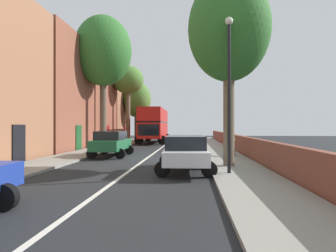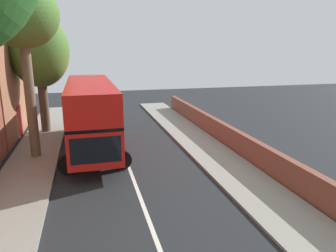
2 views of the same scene
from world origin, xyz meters
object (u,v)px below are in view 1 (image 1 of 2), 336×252
(parked_car_green_left_1, at_px, (112,142))
(street_tree_right_3, at_px, (229,30))
(street_tree_left_4, at_px, (137,100))
(litter_bin_right, at_px, (231,147))
(parked_car_white_right_2, at_px, (185,151))
(street_tree_left_2, at_px, (103,52))
(double_decker_bus, at_px, (154,123))
(lamppost_right, at_px, (229,82))
(street_tree_left_0, at_px, (128,81))

(parked_car_green_left_1, relative_size, street_tree_right_3, 0.49)
(street_tree_left_4, bearing_deg, litter_bin_right, -63.75)
(parked_car_white_right_2, distance_m, litter_bin_right, 6.44)
(street_tree_left_2, relative_size, street_tree_left_4, 1.45)
(street_tree_right_3, bearing_deg, litter_bin_right, 80.82)
(double_decker_bus, bearing_deg, street_tree_left_2, -110.98)
(parked_car_green_left_1, distance_m, lamppost_right, 9.97)
(parked_car_green_left_1, distance_m, litter_bin_right, 7.80)
(double_decker_bus, xyz_separation_m, lamppost_right, (6.00, -22.24, 1.45))
(double_decker_bus, distance_m, litter_bin_right, 17.18)
(double_decker_bus, xyz_separation_m, parked_car_green_left_1, (-0.80, -15.52, -1.40))
(lamppost_right, bearing_deg, litter_bin_right, 81.44)
(double_decker_bus, bearing_deg, street_tree_right_3, -72.65)
(street_tree_left_0, bearing_deg, parked_car_green_left_1, -81.23)
(street_tree_left_4, height_order, litter_bin_right, street_tree_left_4)
(parked_car_white_right_2, bearing_deg, street_tree_left_4, 105.58)
(parked_car_white_right_2, bearing_deg, parked_car_green_left_1, 130.43)
(litter_bin_right, bearing_deg, parked_car_white_right_2, -115.74)
(double_decker_bus, distance_m, parked_car_white_right_2, 21.85)
(street_tree_right_3, relative_size, street_tree_left_4, 1.11)
(parked_car_white_right_2, height_order, street_tree_right_3, street_tree_right_3)
(street_tree_right_3, xyz_separation_m, street_tree_left_4, (-9.43, 25.09, -0.90))
(street_tree_left_2, height_order, lamppost_right, street_tree_left_2)
(parked_car_white_right_2, height_order, litter_bin_right, parked_car_white_right_2)
(street_tree_left_2, bearing_deg, street_tree_right_3, -48.61)
(parked_car_white_right_2, bearing_deg, double_decker_bus, 101.11)
(lamppost_right, distance_m, litter_bin_right, 7.41)
(parked_car_white_right_2, xyz_separation_m, street_tree_left_0, (-7.31, 20.83, 6.55))
(street_tree_right_3, distance_m, litter_bin_right, 7.49)
(street_tree_left_2, bearing_deg, street_tree_left_4, 88.75)
(double_decker_bus, relative_size, street_tree_right_3, 1.13)
(litter_bin_right, bearing_deg, double_decker_bus, 114.17)
(double_decker_bus, relative_size, parked_car_white_right_2, 2.28)
(double_decker_bus, height_order, parked_car_white_right_2, double_decker_bus)
(litter_bin_right, bearing_deg, street_tree_right_3, -99.18)
(street_tree_left_4, distance_m, litter_bin_right, 23.52)
(parked_car_green_left_1, relative_size, litter_bin_right, 4.05)
(street_tree_left_2, distance_m, street_tree_left_4, 14.37)
(lamppost_right, height_order, litter_bin_right, lamppost_right)
(street_tree_left_0, distance_m, litter_bin_right, 19.34)
(double_decker_bus, bearing_deg, parked_car_white_right_2, -78.89)
(street_tree_left_0, bearing_deg, lamppost_right, -67.20)
(parked_car_green_left_1, bearing_deg, street_tree_left_2, 112.34)
(street_tree_right_3, relative_size, litter_bin_right, 8.21)
(double_decker_bus, relative_size, litter_bin_right, 9.32)
(street_tree_right_3, bearing_deg, street_tree_left_0, 115.67)
(street_tree_right_3, distance_m, lamppost_right, 3.56)
(parked_car_green_left_1, bearing_deg, street_tree_right_3, -32.82)
(double_decker_bus, distance_m, street_tree_left_0, 6.00)
(double_decker_bus, height_order, parked_car_green_left_1, double_decker_bus)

